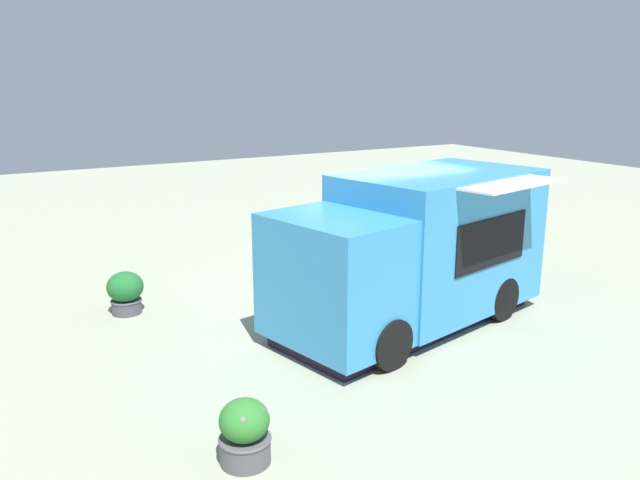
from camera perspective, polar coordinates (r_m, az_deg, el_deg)
ground_plane at (r=11.58m, az=4.56°, el=-5.16°), size 40.00×40.00×0.00m
food_truck at (r=10.17m, az=8.39°, el=-1.21°), size 4.97×3.11×2.40m
person_customer at (r=13.78m, az=-0.57°, el=-0.33°), size 0.50×0.77×0.89m
planter_flowering_near at (r=11.16m, az=-17.08°, el=-4.47°), size 0.60×0.60×0.72m
planter_flowering_far at (r=6.83m, az=-6.78°, el=-16.78°), size 0.55×0.55×0.70m
planter_flowering_side at (r=14.22m, az=12.23°, el=-0.02°), size 0.52×0.52×0.78m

